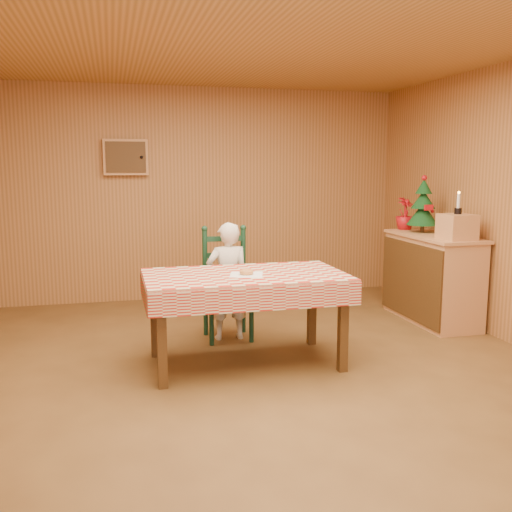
# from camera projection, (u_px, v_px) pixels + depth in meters

# --- Properties ---
(ground) EXTENTS (6.00, 6.00, 0.00)m
(ground) POSITION_uv_depth(u_px,v_px,m) (262.00, 381.00, 4.41)
(ground) COLOR brown
(ground) RESTS_ON ground
(cabin_walls) EXTENTS (5.10, 6.05, 2.65)m
(cabin_walls) POSITION_uv_depth(u_px,v_px,m) (246.00, 144.00, 4.63)
(cabin_walls) COLOR #A56E3B
(cabin_walls) RESTS_ON ground
(dining_table) EXTENTS (1.66, 0.96, 0.77)m
(dining_table) POSITION_uv_depth(u_px,v_px,m) (245.00, 283.00, 4.70)
(dining_table) COLOR #4E3014
(dining_table) RESTS_ON ground
(ladder_chair) EXTENTS (0.44, 0.40, 1.08)m
(ladder_chair) POSITION_uv_depth(u_px,v_px,m) (227.00, 286.00, 5.48)
(ladder_chair) COLOR black
(ladder_chair) RESTS_ON ground
(seated_child) EXTENTS (0.41, 0.27, 1.12)m
(seated_child) POSITION_uv_depth(u_px,v_px,m) (228.00, 281.00, 5.42)
(seated_child) COLOR white
(seated_child) RESTS_ON ground
(napkin) EXTENTS (0.32, 0.32, 0.00)m
(napkin) POSITION_uv_depth(u_px,v_px,m) (246.00, 275.00, 4.64)
(napkin) COLOR white
(napkin) RESTS_ON dining_table
(donut) EXTENTS (0.15, 0.15, 0.04)m
(donut) POSITION_uv_depth(u_px,v_px,m) (246.00, 272.00, 4.63)
(donut) COLOR #CC8A49
(donut) RESTS_ON napkin
(shelf_unit) EXTENTS (0.54, 1.24, 0.93)m
(shelf_unit) POSITION_uv_depth(u_px,v_px,m) (431.00, 278.00, 6.07)
(shelf_unit) COLOR tan
(shelf_unit) RESTS_ON ground
(crate) EXTENTS (0.31, 0.31, 0.25)m
(crate) POSITION_uv_depth(u_px,v_px,m) (457.00, 227.00, 5.60)
(crate) COLOR tan
(crate) RESTS_ON shelf_unit
(christmas_tree) EXTENTS (0.34, 0.34, 0.62)m
(christmas_tree) POSITION_uv_depth(u_px,v_px,m) (423.00, 207.00, 6.19)
(christmas_tree) COLOR #4E3014
(christmas_tree) RESTS_ON shelf_unit
(flower_arrangement) EXTENTS (0.27, 0.27, 0.37)m
(flower_arrangement) POSITION_uv_depth(u_px,v_px,m) (405.00, 213.00, 6.48)
(flower_arrangement) COLOR #AB0F16
(flower_arrangement) RESTS_ON shelf_unit
(candle_set) EXTENTS (0.07, 0.07, 0.22)m
(candle_set) POSITION_uv_depth(u_px,v_px,m) (458.00, 208.00, 5.57)
(candle_set) COLOR black
(candle_set) RESTS_ON crate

